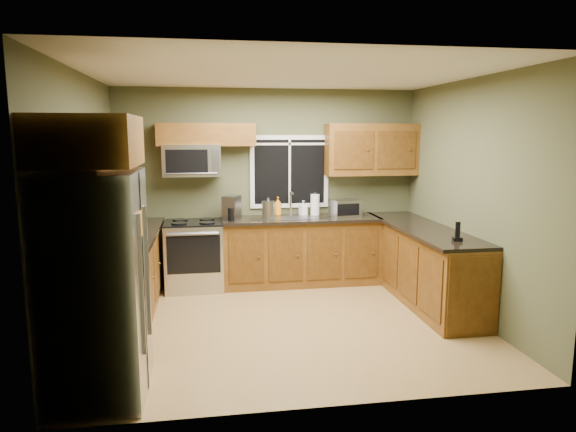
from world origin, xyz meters
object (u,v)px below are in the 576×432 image
object	(u,v)px
toaster_oven	(345,208)
paper_towel_roll	(315,205)
range	(194,255)
cordless_phone	(457,235)
coffee_maker	(232,209)
soap_bottle_a	(278,206)
soap_bottle_b	(303,208)
refrigerator	(96,286)
microwave	(192,160)
kettle	(268,209)

from	to	relation	value
toaster_oven	paper_towel_roll	world-z (taller)	paper_towel_roll
range	cordless_phone	xyz separation A→B (m)	(2.84, -1.79, 0.53)
coffee_maker	soap_bottle_a	world-z (taller)	coffee_maker
soap_bottle_b	cordless_phone	size ratio (longest dim) A/B	0.99
toaster_oven	refrigerator	bearing A→B (deg)	-135.16
soap_bottle_a	soap_bottle_b	size ratio (longest dim) A/B	1.29
microwave	paper_towel_roll	size ratio (longest dim) A/B	2.35
toaster_oven	range	bearing A→B (deg)	179.76
refrigerator	coffee_maker	world-z (taller)	refrigerator
refrigerator	toaster_oven	xyz separation A→B (m)	(2.78, 2.76, 0.16)
soap_bottle_a	paper_towel_roll	bearing A→B (deg)	-2.16
kettle	cordless_phone	distance (m)	2.54
cordless_phone	paper_towel_roll	bearing A→B (deg)	119.78
microwave	refrigerator	bearing A→B (deg)	-103.34
refrigerator	paper_towel_roll	bearing A→B (deg)	51.28
refrigerator	microwave	size ratio (longest dim) A/B	2.37
kettle	microwave	bearing A→B (deg)	169.66
paper_towel_roll	soap_bottle_b	world-z (taller)	paper_towel_roll
coffee_maker	refrigerator	bearing A→B (deg)	-113.56
coffee_maker	toaster_oven	bearing A→B (deg)	0.35
range	coffee_maker	distance (m)	0.80
range	toaster_oven	bearing A→B (deg)	-0.24
refrigerator	cordless_phone	bearing A→B (deg)	15.55
soap_bottle_b	coffee_maker	bearing A→B (deg)	-166.61
refrigerator	soap_bottle_b	bearing A→B (deg)	53.46
kettle	range	bearing A→B (deg)	177.35
microwave	soap_bottle_b	world-z (taller)	microwave
range	soap_bottle_b	size ratio (longest dim) A/B	4.52
kettle	soap_bottle_b	world-z (taller)	kettle
microwave	kettle	xyz separation A→B (m)	(1.00, -0.18, -0.65)
soap_bottle_b	cordless_phone	xyz separation A→B (m)	(1.31, -2.01, -0.04)
microwave	paper_towel_roll	xyz separation A→B (m)	(1.70, 0.07, -0.64)
soap_bottle_a	soap_bottle_b	distance (m)	0.36
coffee_maker	soap_bottle_b	distance (m)	1.05
soap_bottle_b	paper_towel_roll	bearing A→B (deg)	-4.73
refrigerator	kettle	bearing A→B (deg)	58.19
coffee_maker	paper_towel_roll	distance (m)	1.21
microwave	paper_towel_roll	world-z (taller)	microwave
range	coffee_maker	bearing A→B (deg)	-2.04
paper_towel_roll	soap_bottle_a	bearing A→B (deg)	177.84
refrigerator	coffee_maker	bearing A→B (deg)	66.44
toaster_oven	soap_bottle_a	size ratio (longest dim) A/B	1.59
soap_bottle_a	soap_bottle_b	world-z (taller)	soap_bottle_a
toaster_oven	coffee_maker	size ratio (longest dim) A/B	1.32
paper_towel_roll	soap_bottle_a	world-z (taller)	paper_towel_roll
microwave	toaster_oven	size ratio (longest dim) A/B	1.79
kettle	paper_towel_roll	size ratio (longest dim) A/B	0.93
cordless_phone	microwave	bearing A→B (deg)	145.92
microwave	toaster_oven	distance (m)	2.20
coffee_maker	soap_bottle_a	bearing A→B (deg)	20.66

